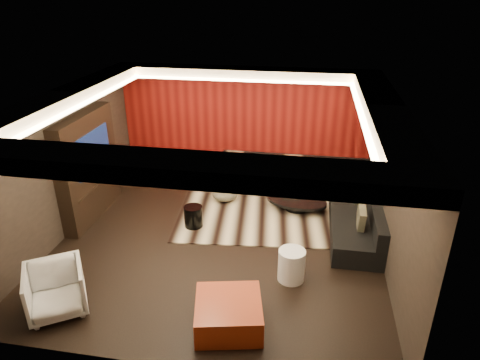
% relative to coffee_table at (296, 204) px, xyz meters
% --- Properties ---
extents(floor, '(6.00, 6.00, 0.02)m').
position_rel_coffee_table_xyz_m(floor, '(-1.39, -1.53, -0.14)').
color(floor, black).
rests_on(floor, ground).
extents(ceiling, '(6.00, 6.00, 0.02)m').
position_rel_coffee_table_xyz_m(ceiling, '(-1.39, -1.53, 2.68)').
color(ceiling, silver).
rests_on(ceiling, ground).
extents(wall_back, '(6.00, 0.02, 2.80)m').
position_rel_coffee_table_xyz_m(wall_back, '(-1.39, 1.48, 1.27)').
color(wall_back, black).
rests_on(wall_back, ground).
extents(wall_left, '(0.02, 6.00, 2.80)m').
position_rel_coffee_table_xyz_m(wall_left, '(-4.40, -1.53, 1.27)').
color(wall_left, black).
rests_on(wall_left, ground).
extents(wall_right, '(0.02, 6.00, 2.80)m').
position_rel_coffee_table_xyz_m(wall_right, '(1.62, -1.53, 1.27)').
color(wall_right, black).
rests_on(wall_right, ground).
extents(red_feature_wall, '(5.98, 0.05, 2.78)m').
position_rel_coffee_table_xyz_m(red_feature_wall, '(-1.39, 1.44, 1.27)').
color(red_feature_wall, '#6B0C0A').
rests_on(red_feature_wall, ground).
extents(soffit_back, '(6.00, 0.60, 0.22)m').
position_rel_coffee_table_xyz_m(soffit_back, '(-1.39, 1.17, 2.56)').
color(soffit_back, silver).
rests_on(soffit_back, ground).
extents(soffit_front, '(6.00, 0.60, 0.22)m').
position_rel_coffee_table_xyz_m(soffit_front, '(-1.39, -4.23, 2.56)').
color(soffit_front, silver).
rests_on(soffit_front, ground).
extents(soffit_left, '(0.60, 4.80, 0.22)m').
position_rel_coffee_table_xyz_m(soffit_left, '(-4.09, -1.53, 2.56)').
color(soffit_left, silver).
rests_on(soffit_left, ground).
extents(soffit_right, '(0.60, 4.80, 0.22)m').
position_rel_coffee_table_xyz_m(soffit_right, '(1.31, -1.53, 2.56)').
color(soffit_right, silver).
rests_on(soffit_right, ground).
extents(cove_back, '(4.80, 0.08, 0.04)m').
position_rel_coffee_table_xyz_m(cove_back, '(-1.39, 0.83, 2.47)').
color(cove_back, '#FFD899').
rests_on(cove_back, ground).
extents(cove_front, '(4.80, 0.08, 0.04)m').
position_rel_coffee_table_xyz_m(cove_front, '(-1.39, -3.89, 2.47)').
color(cove_front, '#FFD899').
rests_on(cove_front, ground).
extents(cove_left, '(0.08, 4.80, 0.04)m').
position_rel_coffee_table_xyz_m(cove_left, '(-3.75, -1.53, 2.47)').
color(cove_left, '#FFD899').
rests_on(cove_left, ground).
extents(cove_right, '(0.08, 4.80, 0.04)m').
position_rel_coffee_table_xyz_m(cove_right, '(0.97, -1.53, 2.47)').
color(cove_right, '#FFD899').
rests_on(cove_right, ground).
extents(tv_surround, '(0.30, 2.00, 2.20)m').
position_rel_coffee_table_xyz_m(tv_surround, '(-4.24, -0.93, 0.97)').
color(tv_surround, black).
rests_on(tv_surround, ground).
extents(tv_screen, '(0.04, 1.30, 0.80)m').
position_rel_coffee_table_xyz_m(tv_screen, '(-4.08, -0.93, 1.32)').
color(tv_screen, black).
rests_on(tv_screen, ground).
extents(tv_shelf, '(0.04, 1.60, 0.04)m').
position_rel_coffee_table_xyz_m(tv_shelf, '(-4.08, -0.93, 0.57)').
color(tv_shelf, black).
rests_on(tv_shelf, ground).
extents(rug, '(4.28, 3.38, 0.02)m').
position_rel_coffee_table_xyz_m(rug, '(-0.51, -0.07, -0.12)').
color(rug, beige).
rests_on(rug, floor).
extents(coffee_table, '(1.54, 1.54, 0.22)m').
position_rel_coffee_table_xyz_m(coffee_table, '(0.00, 0.00, 0.00)').
color(coffee_table, black).
rests_on(coffee_table, rug).
extents(drum_stool, '(0.39, 0.39, 0.44)m').
position_rel_coffee_table_xyz_m(drum_stool, '(-2.02, -1.08, 0.11)').
color(drum_stool, black).
rests_on(drum_stool, rug).
extents(striped_pouf, '(0.68, 0.68, 0.31)m').
position_rel_coffee_table_xyz_m(striped_pouf, '(-1.62, 0.15, 0.05)').
color(striped_pouf, beige).
rests_on(striped_pouf, rug).
extents(white_side_table, '(0.59, 0.59, 0.56)m').
position_rel_coffee_table_xyz_m(white_side_table, '(0.04, -2.45, 0.15)').
color(white_side_table, white).
rests_on(white_side_table, floor).
extents(orange_ottoman, '(1.11, 1.11, 0.42)m').
position_rel_coffee_table_xyz_m(orange_ottoman, '(-0.79, -3.66, 0.08)').
color(orange_ottoman, '#923A12').
rests_on(orange_ottoman, floor).
extents(armchair, '(1.13, 1.14, 0.76)m').
position_rel_coffee_table_xyz_m(armchair, '(-3.38, -3.79, 0.25)').
color(armchair, silver).
rests_on(armchair, floor).
extents(sectional_sofa, '(3.65, 3.50, 0.75)m').
position_rel_coffee_table_xyz_m(sectional_sofa, '(0.35, 0.34, 0.13)').
color(sectional_sofa, black).
rests_on(sectional_sofa, floor).
extents(throw_pillows, '(3.07, 2.74, 0.50)m').
position_rel_coffee_table_xyz_m(throw_pillows, '(0.36, 0.33, 0.49)').
color(throw_pillows, tan).
rests_on(throw_pillows, sectional_sofa).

